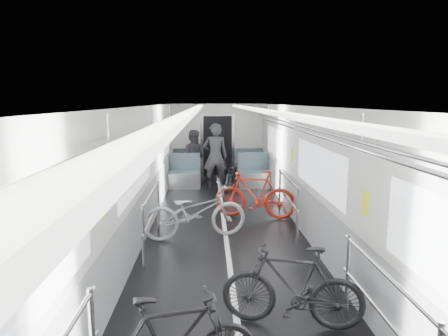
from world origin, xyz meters
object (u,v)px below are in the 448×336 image
(bike_right_far, at_px, (255,194))
(bike_aisle, at_px, (232,175))
(person_seated, at_px, (193,157))
(bike_left_far, at_px, (195,212))
(bike_right_near, at_px, (292,286))
(person_standing, at_px, (215,157))

(bike_right_far, xyz_separation_m, bike_aisle, (-0.33, 2.86, -0.12))
(bike_right_far, distance_m, person_seated, 4.05)
(person_seated, bearing_deg, bike_aisle, 154.52)
(bike_left_far, distance_m, bike_right_near, 3.18)
(bike_right_far, relative_size, person_standing, 0.93)
(bike_left_far, xyz_separation_m, bike_right_near, (1.17, -2.96, -0.03))
(bike_right_near, height_order, bike_right_far, bike_right_far)
(bike_right_near, relative_size, person_standing, 0.84)
(bike_left_far, xyz_separation_m, person_standing, (0.44, 4.10, 0.44))
(bike_right_near, relative_size, bike_aisle, 1.01)
(person_standing, height_order, person_seated, person_standing)
(bike_aisle, bearing_deg, bike_right_near, -74.45)
(bike_left_far, xyz_separation_m, bike_right_far, (1.24, 1.24, 0.03))
(bike_right_far, height_order, person_standing, person_standing)
(bike_left_far, bearing_deg, person_seated, -11.00)
(person_standing, distance_m, person_seated, 1.12)
(bike_left_far, height_order, bike_aisle, bike_left_far)
(bike_right_near, bearing_deg, bike_right_far, -167.55)
(bike_aisle, bearing_deg, bike_right_far, -69.99)
(person_seated, bearing_deg, bike_right_near, 113.07)
(bike_aisle, xyz_separation_m, person_seated, (-1.13, 0.90, 0.41))
(bike_aisle, bearing_deg, person_seated, 154.78)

